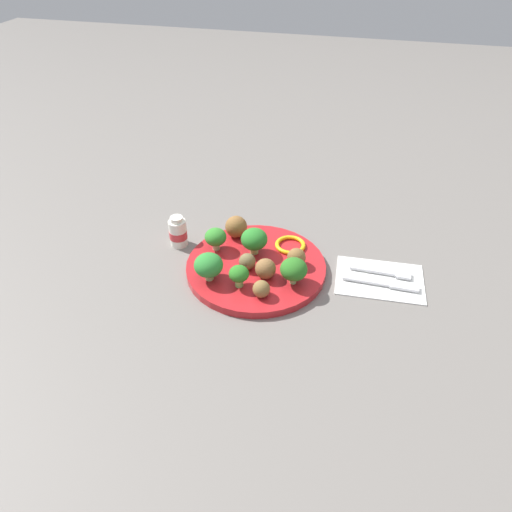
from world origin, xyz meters
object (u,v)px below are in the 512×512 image
Objects in this scene: meatball_center at (247,262)px; pepper_ring_far_rim at (290,245)px; broccoli_floret_mid_left at (294,269)px; yogurt_bottle at (178,232)px; broccoli_floret_front_right at (216,237)px; broccoli_floret_front_left at (209,265)px; broccoli_floret_near_rim at (239,274)px; meatball_back_left at (236,227)px; fork at (384,272)px; meatball_front_right at (261,289)px; broccoli_floret_center at (254,239)px; plate at (256,267)px; meatball_back_right at (296,257)px; napkin at (380,279)px; meatball_far_rim at (265,269)px; knife at (384,283)px.

pepper_ring_far_rim is (0.07, 0.09, -0.01)m from meatball_center.
broccoli_floret_mid_left is 0.28m from yogurt_bottle.
broccoli_floret_front_left reaches higher than broccoli_floret_front_right.
meatball_back_left is (-0.05, 0.16, -0.00)m from broccoli_floret_near_rim.
broccoli_floret_front_left reaches higher than meatball_back_left.
meatball_back_left is 0.39× the size of fork.
pepper_ring_far_rim is at bearing 64.37° from broccoli_floret_near_rim.
meatball_front_right is at bearing -134.42° from broccoli_floret_mid_left.
broccoli_floret_front_left reaches higher than meatball_front_right.
yogurt_bottle is (-0.11, 0.11, -0.02)m from broccoli_floret_front_left.
meatball_front_right is at bearing -147.92° from fork.
broccoli_floret_front_left is (-0.06, -0.10, -0.00)m from broccoli_floret_center.
broccoli_floret_mid_left is 0.44× the size of fork.
broccoli_floret_mid_left is at bearing 45.58° from meatball_front_right.
meatball_front_right is (0.03, -0.09, 0.02)m from plate.
napkin is (0.17, 0.01, -0.03)m from meatball_back_right.
broccoli_floret_mid_left reaches higher than meatball_far_rim.
meatball_back_right is (0.14, -0.07, -0.00)m from meatball_back_left.
meatball_back_right is at bearing -68.41° from pepper_ring_far_rim.
meatball_far_rim reaches higher than plate.
plate is at bearing 128.49° from meatball_far_rim.
broccoli_floret_center reaches higher than knife.
meatball_back_left is at bearing 86.02° from broccoli_floret_front_left.
broccoli_floret_center is 0.47× the size of fork.
broccoli_floret_mid_left is 1.59× the size of meatball_center.
meatball_back_left is at bearing 116.85° from meatball_center.
knife is (0.33, 0.08, -0.04)m from broccoli_floret_front_left.
meatball_center is 0.18m from yogurt_bottle.
meatball_back_left is 1.17× the size of meatball_far_rim.
meatball_far_rim is at bearing -51.51° from plate.
fork is (0.34, 0.02, -0.04)m from broccoli_floret_front_right.
broccoli_floret_front_left is at bearing -46.09° from yogurt_bottle.
knife is (0.22, 0.05, -0.03)m from meatball_far_rim.
pepper_ring_far_rim is (0.13, 0.14, -0.03)m from broccoli_floret_front_left.
meatball_back_left is (-0.07, 0.08, 0.03)m from plate.
broccoli_floret_front_left reaches higher than napkin.
meatball_center is at bearing 122.74° from meatball_front_right.
meatball_center reaches higher than plate.
broccoli_floret_near_rim is at bearing -136.35° from meatball_back_right.
broccoli_floret_center is at bearing 89.28° from meatball_center.
broccoli_floret_front_right is 1.46× the size of meatball_center.
meatball_center is 0.26m from napkin.
meatball_front_right is at bearing -31.90° from yogurt_bottle.
broccoli_floret_front_left is 1.67× the size of meatball_center.
broccoli_floret_center is at bearing -3.36° from yogurt_bottle.
knife is at bearing -5.04° from broccoli_floret_center.
meatball_back_left is 0.12m from yogurt_bottle.
broccoli_floret_front_right is 0.16m from pepper_ring_far_rim.
broccoli_floret_front_left is 1.18× the size of meatball_back_left.
broccoli_floret_front_left reaches higher than broccoli_floret_mid_left.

